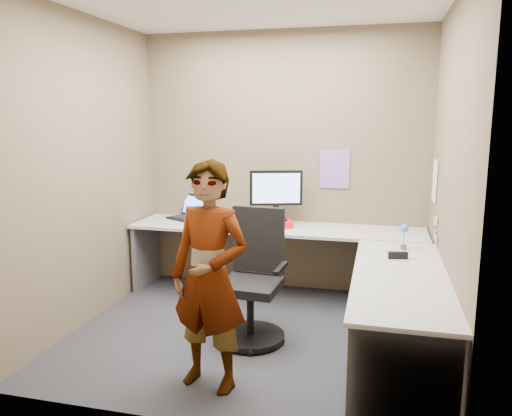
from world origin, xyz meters
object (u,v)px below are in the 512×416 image
(desk, at_px, (310,259))
(monitor, at_px, (276,191))
(office_chair, at_px, (253,288))
(person, at_px, (209,277))

(desk, height_order, monitor, monitor)
(monitor, xyz_separation_m, office_chair, (0.03, -1.05, -0.66))
(office_chair, height_order, person, person)
(desk, distance_m, person, 1.34)
(desk, relative_size, monitor, 5.76)
(monitor, bearing_deg, office_chair, -105.78)
(office_chair, distance_m, person, 0.87)
(desk, distance_m, office_chair, 0.62)
(desk, bearing_deg, office_chair, -133.11)
(person, bearing_deg, desk, 79.58)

